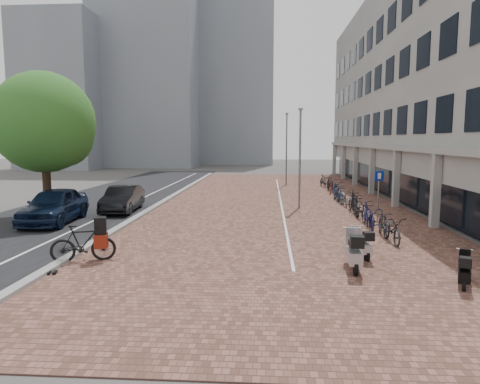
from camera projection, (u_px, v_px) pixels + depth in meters
name	position (u px, v px, depth m)	size (l,w,h in m)	color
ground	(229.00, 247.00, 15.99)	(140.00, 140.00, 0.00)	#474442
plaza_brick	(277.00, 201.00, 27.74)	(14.50, 42.00, 0.04)	brown
street_asphalt	(109.00, 199.00, 28.47)	(8.00, 50.00, 0.03)	black
curb	(168.00, 199.00, 28.21)	(0.35, 42.00, 0.14)	gray
lane_line	(139.00, 199.00, 28.34)	(0.12, 44.00, 0.00)	white
parking_line	(281.00, 201.00, 27.73)	(0.10, 30.00, 0.00)	white
office_building	(437.00, 73.00, 29.96)	(8.40, 40.00, 15.00)	#A1A19C
bg_towers	(162.00, 71.00, 63.72)	(33.00, 23.00, 32.00)	gray
car_navy	(54.00, 205.00, 20.44)	(1.96, 4.88, 1.66)	#0D1931
car_dark	(123.00, 199.00, 23.62)	(1.49, 4.28, 1.41)	black
hero_bike	(83.00, 242.00, 13.93)	(2.11, 1.17, 1.44)	black
shoes	(52.00, 273.00, 12.64)	(0.37, 0.31, 0.09)	black
scooter_front	(354.00, 250.00, 13.07)	(0.55, 1.76, 1.21)	#A7A6AB
scooter_mid	(464.00, 269.00, 11.62)	(0.43, 1.36, 0.94)	black
scooter_back	(362.00, 243.00, 14.44)	(0.46, 1.46, 1.00)	#B8B7BD
parking_sign	(379.00, 187.00, 21.56)	(0.48, 0.22, 2.38)	slate
lamp_near	(300.00, 160.00, 24.43)	(0.12, 0.12, 5.59)	slate
lamp_far	(286.00, 150.00, 36.57)	(0.12, 0.12, 6.05)	gray
street_tree	(47.00, 125.00, 21.67)	(4.99, 4.99, 7.26)	#382619
bike_row	(345.00, 196.00, 26.08)	(1.19, 21.45, 1.05)	black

